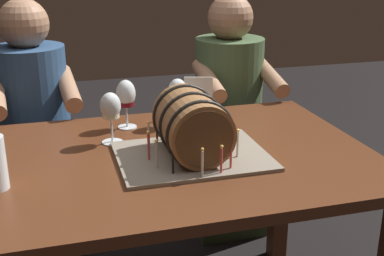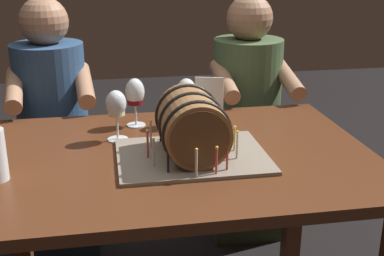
{
  "view_description": "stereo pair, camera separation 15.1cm",
  "coord_description": "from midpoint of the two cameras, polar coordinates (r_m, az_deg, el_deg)",
  "views": [
    {
      "loc": [
        -0.36,
        -1.47,
        1.36
      ],
      "look_at": [
        0.05,
        -0.05,
        0.84
      ],
      "focal_mm": 47.48,
      "sensor_mm": 36.0,
      "label": 1
    },
    {
      "loc": [
        -0.21,
        -1.51,
        1.36
      ],
      "look_at": [
        0.05,
        -0.05,
        0.84
      ],
      "focal_mm": 47.48,
      "sensor_mm": 36.0,
      "label": 2
    }
  ],
  "objects": [
    {
      "name": "wine_glass_white",
      "position": [
        1.72,
        -6.05,
        2.41
      ],
      "size": [
        0.07,
        0.07,
        0.18
      ],
      "color": "white",
      "rests_on": "dining_table"
    },
    {
      "name": "barrel_cake",
      "position": [
        1.57,
        2.75,
        -0.19
      ],
      "size": [
        0.47,
        0.36,
        0.22
      ],
      "color": "gray",
      "rests_on": "dining_table"
    },
    {
      "name": "person_seated_right",
      "position": [
        2.46,
        7.81,
        -0.32
      ],
      "size": [
        0.36,
        0.45,
        1.17
      ],
      "color": "#2A3A24",
      "rests_on": "ground"
    },
    {
      "name": "wine_glass_red",
      "position": [
        1.86,
        -4.12,
        3.76
      ],
      "size": [
        0.07,
        0.07,
        0.18
      ],
      "color": "white",
      "rests_on": "dining_table"
    },
    {
      "name": "person_seated_left",
      "position": [
        2.36,
        -13.33,
        -1.67
      ],
      "size": [
        0.37,
        0.47,
        1.18
      ],
      "color": "#1B2D46",
      "rests_on": "ground"
    },
    {
      "name": "menu_card",
      "position": [
        1.97,
        4.14,
        3.38
      ],
      "size": [
        0.11,
        0.05,
        0.16
      ],
      "primitive_type": "cube",
      "rotation": [
        -0.07,
        0.0,
        -0.29
      ],
      "color": "silver",
      "rests_on": "dining_table"
    },
    {
      "name": "wine_glass_rose",
      "position": [
        1.87,
        1.69,
        3.92
      ],
      "size": [
        0.07,
        0.07,
        0.18
      ],
      "color": "white",
      "rests_on": "dining_table"
    },
    {
      "name": "dining_table",
      "position": [
        1.69,
        0.64,
        -6.4
      ],
      "size": [
        1.29,
        0.9,
        0.74
      ],
      "color": "#562D19",
      "rests_on": "ground"
    }
  ]
}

